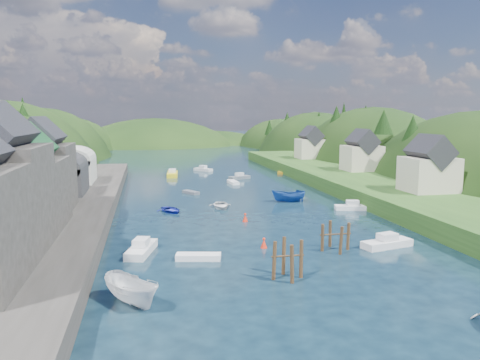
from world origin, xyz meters
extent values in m
plane|color=black|center=(0.00, 50.00, 0.00)|extent=(600.00, 600.00, 0.00)
ellipsoid|color=black|center=(-45.00, 75.00, -9.10)|extent=(44.00, 75.56, 52.00)
ellipsoid|color=black|center=(-45.00, 118.00, -8.43)|extent=(44.00, 75.56, 48.19)
ellipsoid|color=black|center=(-45.00, 160.00, -6.82)|extent=(44.00, 75.56, 39.00)
ellipsoid|color=black|center=(45.00, 75.00, -8.40)|extent=(36.00, 75.56, 48.00)
ellipsoid|color=black|center=(45.00, 118.00, -7.78)|extent=(36.00, 75.56, 44.49)
ellipsoid|color=black|center=(45.00, 160.00, -6.30)|extent=(36.00, 75.56, 36.00)
ellipsoid|color=black|center=(-10.00, 170.00, -10.00)|extent=(80.00, 60.00, 44.00)
ellipsoid|color=black|center=(18.00, 180.00, -12.00)|extent=(70.00, 56.00, 36.00)
cone|color=black|center=(-37.61, 62.51, 12.83)|extent=(4.73, 4.73, 6.12)
cone|color=black|center=(-40.56, 74.99, 13.57)|extent=(4.34, 4.34, 7.95)
cone|color=black|center=(-40.75, 80.87, 8.47)|extent=(5.28, 5.28, 5.26)
cone|color=black|center=(-43.87, 95.60, 11.97)|extent=(4.77, 4.77, 5.86)
cone|color=black|center=(-37.34, 104.35, 8.94)|extent=(4.07, 4.07, 5.89)
cone|color=black|center=(-41.17, 118.02, 9.93)|extent=(4.56, 4.56, 8.45)
cone|color=black|center=(-43.49, 125.01, 7.84)|extent=(4.75, 4.75, 5.01)
cone|color=black|center=(-40.85, 138.56, 9.05)|extent=(4.27, 4.27, 7.38)
cone|color=black|center=(35.51, 40.70, 10.08)|extent=(5.29, 5.29, 6.91)
cone|color=black|center=(35.26, 51.33, 12.07)|extent=(4.07, 4.07, 5.18)
cone|color=black|center=(41.33, 58.99, 7.87)|extent=(3.40, 3.40, 5.20)
cone|color=black|center=(41.75, 72.86, 11.57)|extent=(4.94, 4.94, 9.07)
cone|color=black|center=(36.08, 78.16, 12.51)|extent=(5.25, 5.25, 6.91)
cone|color=black|center=(43.03, 89.30, 12.84)|extent=(3.36, 3.36, 8.75)
cone|color=black|center=(42.10, 106.87, 10.84)|extent=(4.57, 4.57, 7.37)
cone|color=black|center=(42.07, 121.36, 8.83)|extent=(3.59, 3.59, 5.78)
cone|color=black|center=(37.19, 126.03, 11.53)|extent=(4.14, 4.14, 5.88)
cone|color=black|center=(34.18, 140.00, 8.53)|extent=(3.83, 3.83, 5.76)
cube|color=#2D2B28|center=(-24.00, 20.00, 1.00)|extent=(12.00, 110.00, 2.00)
cube|color=#2D2B28|center=(-26.00, 12.00, 5.50)|extent=(8.00, 9.00, 7.00)
cube|color=#1E592D|center=(-26.00, 12.00, 9.96)|extent=(5.88, 9.36, 5.88)
cube|color=#2D2B28|center=(-26.00, 21.00, 6.00)|extent=(7.00, 8.00, 8.00)
cube|color=black|center=(-26.00, 21.00, 10.84)|extent=(5.15, 8.32, 5.15)
cube|color=#2D2D30|center=(-26.00, 33.00, 4.00)|extent=(7.00, 9.00, 4.00)
cylinder|color=#2D2D30|center=(-26.00, 33.00, 6.00)|extent=(7.00, 9.00, 7.00)
cube|color=#B2B2A8|center=(-26.00, 45.00, 4.00)|extent=(7.00, 9.00, 4.00)
cylinder|color=#B2B2A8|center=(-26.00, 45.00, 6.00)|extent=(7.00, 9.00, 7.00)
cube|color=#234719|center=(25.00, 40.00, 1.20)|extent=(16.00, 120.00, 2.40)
cube|color=beige|center=(27.00, 22.00, 4.90)|extent=(7.00, 6.00, 5.00)
cube|color=black|center=(27.00, 22.00, 8.24)|extent=(5.15, 6.24, 5.15)
cube|color=beige|center=(29.00, 48.00, 4.90)|extent=(7.00, 6.00, 5.00)
cube|color=black|center=(29.00, 48.00, 8.24)|extent=(5.15, 6.24, 5.15)
cube|color=beige|center=(28.00, 75.00, 4.90)|extent=(7.00, 6.00, 5.00)
cube|color=black|center=(28.00, 75.00, 8.24)|extent=(5.15, 6.24, 5.15)
cylinder|color=#382314|center=(-0.97, -3.00, 1.32)|extent=(0.32, 0.32, 3.85)
cylinder|color=#382314|center=(-2.15, -1.82, 1.32)|extent=(0.32, 0.32, 3.85)
cylinder|color=#382314|center=(-3.32, -3.00, 1.32)|extent=(0.32, 0.32, 3.85)
cylinder|color=#382314|center=(-2.15, -4.17, 1.32)|extent=(0.32, 0.32, 3.85)
cylinder|color=#382314|center=(-2.15, -3.00, 1.95)|extent=(2.82, 0.16, 0.16)
cylinder|color=#382314|center=(6.32, 3.83, 1.11)|extent=(0.32, 0.32, 3.42)
cylinder|color=#382314|center=(4.95, 5.21, 1.11)|extent=(0.32, 0.32, 3.42)
cylinder|color=#382314|center=(3.57, 3.83, 1.11)|extent=(0.32, 0.32, 3.42)
cylinder|color=#382314|center=(4.95, 2.46, 1.11)|extent=(0.32, 0.32, 3.42)
cylinder|color=#382314|center=(4.95, 3.83, 1.69)|extent=(3.30, 0.16, 0.16)
cone|color=red|center=(-1.87, 6.14, 0.45)|extent=(0.70, 0.70, 0.90)
sphere|color=red|center=(-1.87, 6.14, 0.95)|extent=(0.30, 0.30, 0.30)
cone|color=red|center=(-1.29, 18.20, 0.45)|extent=(0.70, 0.70, 0.90)
sphere|color=red|center=(-1.29, 18.20, 0.95)|extent=(0.30, 0.30, 0.30)
imported|color=silver|center=(-2.92, 27.79, 0.34)|extent=(3.64, 4.90, 0.97)
cube|color=slate|center=(5.75, 57.25, 0.31)|extent=(5.03, 3.69, 0.68)
cube|color=silver|center=(5.75, 57.25, 1.03)|extent=(2.02, 1.79, 0.70)
cube|color=silver|center=(10.69, 3.94, 0.35)|extent=(5.81, 3.11, 0.77)
cube|color=silver|center=(10.69, 3.94, 1.12)|extent=(2.19, 1.71, 0.70)
imported|color=#1B4694|center=(8.20, 30.16, 0.89)|extent=(5.57, 2.64, 2.07)
cube|color=gold|center=(17.00, 64.75, 0.24)|extent=(2.46, 3.93, 0.52)
cube|color=silver|center=(-14.21, 6.71, 0.36)|extent=(3.30, 6.02, 0.80)
cube|color=silver|center=(-14.21, 6.71, 1.15)|extent=(1.80, 2.28, 0.70)
cube|color=#565962|center=(-6.11, 40.86, 0.23)|extent=(2.89, 3.73, 0.51)
imported|color=navy|center=(-10.29, 26.12, 0.30)|extent=(4.57, 5.23, 0.90)
cube|color=white|center=(-8.91, 3.59, 0.27)|extent=(4.42, 2.23, 0.59)
imported|color=silver|center=(-14.76, -5.99, 0.99)|extent=(5.11, 6.13, 2.27)
cube|color=silver|center=(-0.10, 73.08, 0.31)|extent=(4.44, 4.70, 0.68)
cube|color=silver|center=(-0.10, 73.08, 1.03)|extent=(1.97, 2.02, 0.70)
cube|color=white|center=(3.22, 51.03, 0.27)|extent=(1.84, 4.45, 0.61)
cube|color=white|center=(15.41, 22.47, 0.31)|extent=(5.19, 2.69, 0.69)
cube|color=silver|center=(15.41, 22.47, 1.04)|extent=(1.94, 1.50, 0.70)
cube|color=yellow|center=(-7.98, 64.63, 0.42)|extent=(2.78, 6.89, 0.94)
cube|color=silver|center=(-7.98, 64.63, 1.29)|extent=(1.75, 2.48, 0.70)
camera|label=1|loc=(-13.43, -39.08, 13.61)|focal=35.00mm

